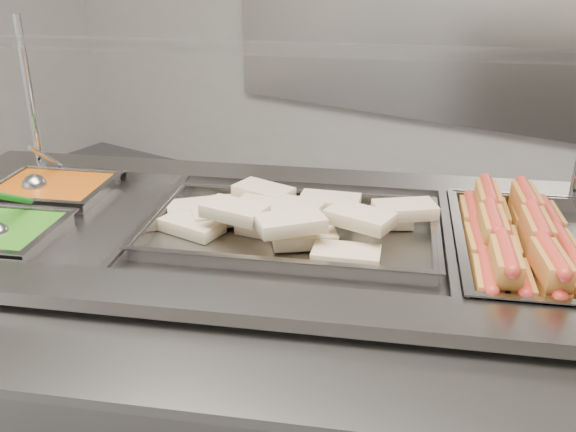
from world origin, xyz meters
The scene contains 11 objects.
back_panel centered at (0.00, 2.45, 1.20)m, with size 3.00×0.04×1.20m, color gray.
steam_counter centered at (0.15, 0.32, 0.44)m, with size 2.04×1.50×0.89m.
tray_rail centered at (0.35, -0.14, 0.84)m, with size 1.74×1.02×0.05m.
sneeze_guard centered at (0.06, 0.52, 1.25)m, with size 1.62×0.92×0.44m.
pan_hotdogs centered at (0.72, 0.57, 0.85)m, with size 0.53×0.63×0.10m.
pan_wraps centered at (0.20, 0.35, 0.86)m, with size 0.78×0.63×0.07m.
pan_beans centered at (-0.49, 0.20, 0.85)m, with size 0.37×0.34×0.10m.
hotdogs_in_buns centered at (0.70, 0.55, 0.90)m, with size 0.44×0.55×0.12m.
tortilla_wraps centered at (0.18, 0.36, 0.90)m, with size 0.65×0.44×0.09m.
ladle centered at (-0.52, 0.17, 0.90)m, with size 0.10×0.18×0.15m.
serving_spoon centered at (-0.35, -0.06, 0.90)m, with size 0.10×0.17×0.13m.
Camera 1 is at (0.96, -0.83, 1.53)m, focal length 40.00 mm.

